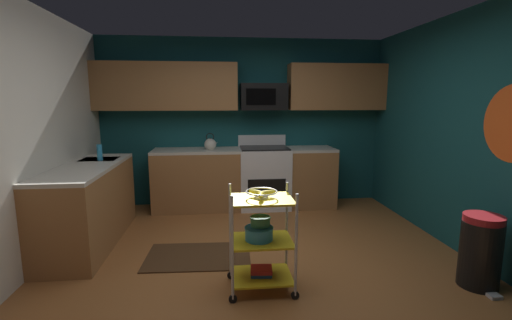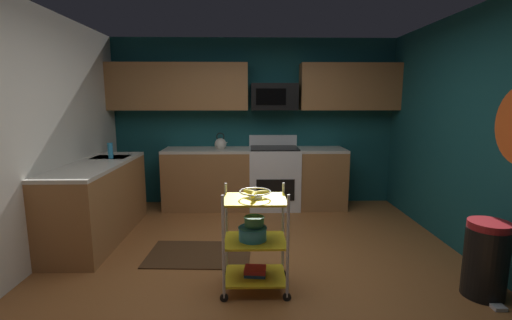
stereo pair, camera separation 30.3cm
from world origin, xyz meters
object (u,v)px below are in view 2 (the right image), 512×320
at_px(oven_range, 274,177).
at_px(mixing_bowl_large, 253,233).
at_px(book_stack, 255,271).
at_px(trash_can, 486,259).
at_px(microwave, 274,97).
at_px(rolling_cart, 255,240).
at_px(mixing_bowl_small, 254,221).
at_px(dish_soap_bottle, 110,151).
at_px(kettle, 221,144).
at_px(fruit_bowl, 255,193).

bearing_deg(oven_range, mixing_bowl_large, -98.37).
relative_size(book_stack, trash_can, 0.31).
xyz_separation_m(microwave, mixing_bowl_large, (-0.36, -2.57, -1.18)).
relative_size(rolling_cart, book_stack, 4.51).
bearing_deg(microwave, mixing_bowl_small, -97.80).
xyz_separation_m(microwave, rolling_cart, (-0.34, -2.57, -1.25)).
height_order(rolling_cart, book_stack, rolling_cart).
relative_size(mixing_bowl_large, dish_soap_bottle, 1.26).
height_order(oven_range, trash_can, oven_range).
bearing_deg(trash_can, mixing_bowl_large, 175.46).
bearing_deg(dish_soap_bottle, kettle, 33.32).
bearing_deg(trash_can, kettle, 132.75).
distance_m(mixing_bowl_large, kettle, 2.55).
relative_size(rolling_cart, fruit_bowl, 3.36).
bearing_deg(dish_soap_bottle, mixing_bowl_large, -41.66).
relative_size(microwave, mixing_bowl_small, 3.85).
xyz_separation_m(book_stack, kettle, (-0.48, 2.46, 0.83)).
bearing_deg(book_stack, kettle, 100.94).
bearing_deg(kettle, mixing_bowl_large, -79.55).
bearing_deg(book_stack, oven_range, 82.12).
bearing_deg(microwave, trash_can, -59.54).
distance_m(oven_range, book_stack, 2.51).
xyz_separation_m(fruit_bowl, kettle, (-0.48, 2.46, 0.12)).
bearing_deg(trash_can, fruit_bowl, 175.41).
bearing_deg(microwave, rolling_cart, -97.55).
distance_m(rolling_cart, book_stack, 0.29).
xyz_separation_m(fruit_bowl, dish_soap_bottle, (-1.81, 1.59, 0.14)).
xyz_separation_m(microwave, fruit_bowl, (-0.34, -2.57, -0.82)).
relative_size(dish_soap_bottle, trash_can, 0.30).
height_order(mixing_bowl_small, dish_soap_bottle, dish_soap_bottle).
bearing_deg(mixing_bowl_small, mixing_bowl_large, -117.00).
bearing_deg(kettle, book_stack, -79.06).
height_order(mixing_bowl_large, mixing_bowl_small, mixing_bowl_small).
relative_size(mixing_bowl_small, kettle, 0.69).
distance_m(mixing_bowl_small, trash_can, 1.98).
relative_size(book_stack, kettle, 0.77).
height_order(mixing_bowl_large, trash_can, trash_can).
bearing_deg(mixing_bowl_small, dish_soap_bottle, 139.09).
bearing_deg(mixing_bowl_large, kettle, 100.45).
bearing_deg(mixing_bowl_large, rolling_cart, 0.00).
bearing_deg(dish_soap_bottle, fruit_bowl, -41.31).
bearing_deg(rolling_cart, fruit_bowl, 82.87).
relative_size(mixing_bowl_small, book_stack, 0.90).
height_order(fruit_bowl, mixing_bowl_small, fruit_bowl).
height_order(fruit_bowl, dish_soap_bottle, dish_soap_bottle).
relative_size(oven_range, trash_can, 1.67).
relative_size(rolling_cart, mixing_bowl_small, 5.03).
distance_m(microwave, fruit_bowl, 2.72).
bearing_deg(fruit_bowl, mixing_bowl_large, -180.00).
bearing_deg(fruit_bowl, mixing_bowl_small, 104.26).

